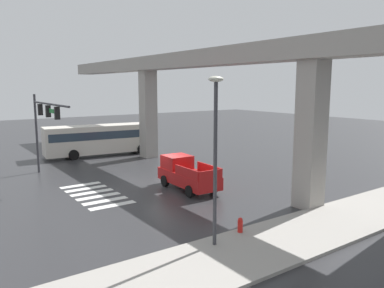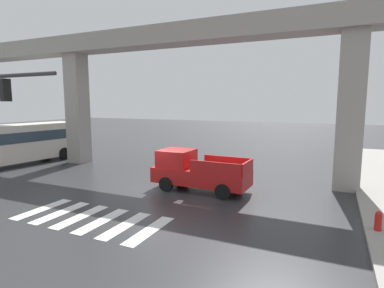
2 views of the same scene
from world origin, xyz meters
The scene contains 6 objects.
ground_plane centered at (0.00, 0.00, 0.00)m, with size 120.00×120.00×0.00m, color #2D2D30.
crosswalk_stripes centered at (0.00, -5.10, 0.01)m, with size 6.05×2.80×0.01m.
elevated_overpass centered at (0.00, 3.90, 7.96)m, with size 52.47×1.89×9.46m.
pickup_truck centered at (2.12, 0.46, 0.99)m, with size 5.16×2.21×2.08m.
city_bus centered at (-12.97, 0.55, 1.72)m, with size 3.67×11.01×2.99m.
fire_hydrant centered at (10.24, -2.03, 0.43)m, with size 0.24×0.24×0.85m.
Camera 2 is at (8.62, -14.22, 4.62)m, focal length 28.96 mm.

